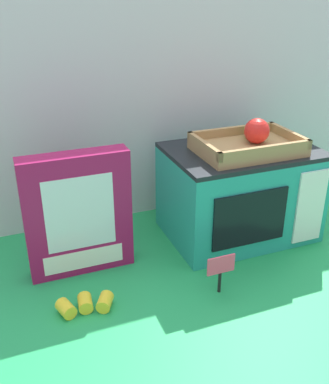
% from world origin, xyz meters
% --- Properties ---
extents(ground_plane, '(1.70, 1.70, 0.00)m').
position_xyz_m(ground_plane, '(0.00, 0.00, 0.00)').
color(ground_plane, '#219E54').
rests_on(ground_plane, ground).
extents(display_back_panel, '(1.61, 0.03, 0.68)m').
position_xyz_m(display_back_panel, '(0.00, 0.26, 0.34)').
color(display_back_panel, silver).
rests_on(display_back_panel, ground).
extents(toy_microwave, '(0.40, 0.28, 0.26)m').
position_xyz_m(toy_microwave, '(0.19, 0.02, 0.13)').
color(toy_microwave, teal).
rests_on(toy_microwave, ground).
extents(food_groups_crate, '(0.27, 0.18, 0.09)m').
position_xyz_m(food_groups_crate, '(0.19, -0.00, 0.28)').
color(food_groups_crate, '#A37F51').
rests_on(food_groups_crate, toy_microwave).
extents(cookie_set_box, '(0.26, 0.06, 0.31)m').
position_xyz_m(cookie_set_box, '(-0.27, 0.00, 0.16)').
color(cookie_set_box, '#99144C').
rests_on(cookie_set_box, ground).
extents(price_sign, '(0.07, 0.01, 0.10)m').
position_xyz_m(price_sign, '(0.01, -0.22, 0.07)').
color(price_sign, black).
rests_on(price_sign, ground).
extents(loose_toy_banana, '(0.13, 0.06, 0.03)m').
position_xyz_m(loose_toy_banana, '(-0.30, -0.17, 0.02)').
color(loose_toy_banana, yellow).
rests_on(loose_toy_banana, ground).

